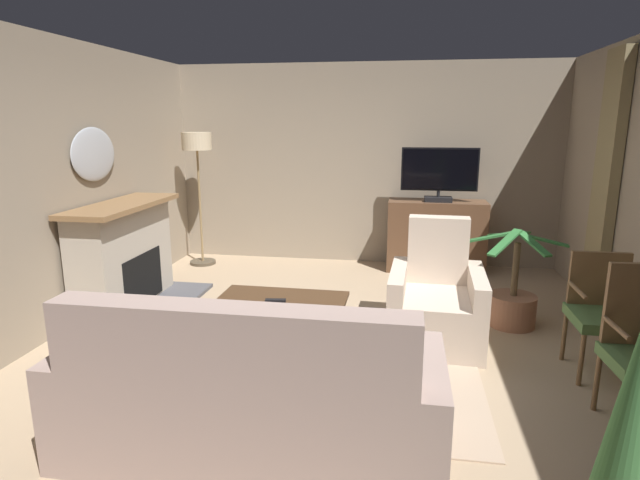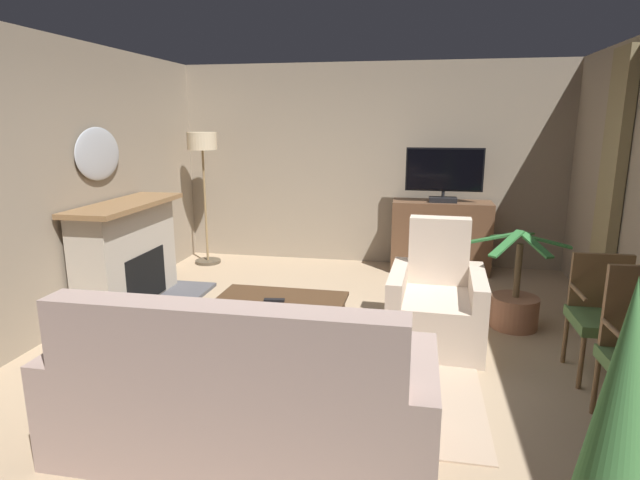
{
  "view_description": "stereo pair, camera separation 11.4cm",
  "coord_description": "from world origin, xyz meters",
  "px_view_note": "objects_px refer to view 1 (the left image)",
  "views": [
    {
      "loc": [
        0.54,
        -4.0,
        1.92
      ],
      "look_at": [
        -0.18,
        0.4,
        0.88
      ],
      "focal_mm": 29.0,
      "sensor_mm": 36.0,
      "label": 1
    },
    {
      "loc": [
        0.65,
        -3.98,
        1.92
      ],
      "look_at": [
        -0.18,
        0.4,
        0.88
      ],
      "focal_mm": 29.0,
      "sensor_mm": 36.0,
      "label": 2
    }
  ],
  "objects_px": {
    "armchair_beside_cabinet": "(436,304)",
    "fireplace": "(126,259)",
    "tv_cabinet": "(436,238)",
    "floor_lamp": "(198,159)",
    "sofa_floral": "(248,404)",
    "potted_plant_leafy_by_curtain": "(512,304)",
    "potted_plant_on_hearth_side": "(629,473)",
    "cat": "(257,297)",
    "coffee_table": "(282,304)",
    "television": "(439,173)",
    "wall_mirror_oval": "(94,154)",
    "side_chair_mid_row": "(603,310)",
    "tv_remote": "(275,301)"
  },
  "relations": [
    {
      "from": "armchair_beside_cabinet",
      "to": "fireplace",
      "type": "bearing_deg",
      "value": 173.71
    },
    {
      "from": "tv_cabinet",
      "to": "floor_lamp",
      "type": "relative_size",
      "value": 0.7
    },
    {
      "from": "sofa_floral",
      "to": "potted_plant_leafy_by_curtain",
      "type": "distance_m",
      "value": 3.01
    },
    {
      "from": "sofa_floral",
      "to": "potted_plant_on_hearth_side",
      "type": "height_order",
      "value": "potted_plant_on_hearth_side"
    },
    {
      "from": "sofa_floral",
      "to": "cat",
      "type": "xyz_separation_m",
      "value": [
        -0.66,
        2.45,
        -0.24
      ]
    },
    {
      "from": "coffee_table",
      "to": "potted_plant_on_hearth_side",
      "type": "distance_m",
      "value": 2.99
    },
    {
      "from": "television",
      "to": "sofa_floral",
      "type": "height_order",
      "value": "television"
    },
    {
      "from": "television",
      "to": "wall_mirror_oval",
      "type": "bearing_deg",
      "value": -151.79
    },
    {
      "from": "coffee_table",
      "to": "floor_lamp",
      "type": "xyz_separation_m",
      "value": [
        -1.71,
        2.49,
        1.02
      ]
    },
    {
      "from": "potted_plant_leafy_by_curtain",
      "to": "cat",
      "type": "relative_size",
      "value": 1.85
    },
    {
      "from": "wall_mirror_oval",
      "to": "tv_cabinet",
      "type": "distance_m",
      "value": 4.16
    },
    {
      "from": "sofa_floral",
      "to": "wall_mirror_oval",
      "type": "bearing_deg",
      "value": 135.26
    },
    {
      "from": "sofa_floral",
      "to": "side_chair_mid_row",
      "type": "distance_m",
      "value": 2.8
    },
    {
      "from": "television",
      "to": "potted_plant_on_hearth_side",
      "type": "bearing_deg",
      "value": -86.36
    },
    {
      "from": "fireplace",
      "to": "coffee_table",
      "type": "height_order",
      "value": "fireplace"
    },
    {
      "from": "tv_cabinet",
      "to": "potted_plant_on_hearth_side",
      "type": "bearing_deg",
      "value": -86.4
    },
    {
      "from": "wall_mirror_oval",
      "to": "tv_remote",
      "type": "relative_size",
      "value": 4.38
    },
    {
      "from": "tv_cabinet",
      "to": "side_chair_mid_row",
      "type": "xyz_separation_m",
      "value": [
        1.11,
        -2.66,
        0.07
      ]
    },
    {
      "from": "cat",
      "to": "potted_plant_leafy_by_curtain",
      "type": "bearing_deg",
      "value": -2.7
    },
    {
      "from": "armchair_beside_cabinet",
      "to": "television",
      "type": "bearing_deg",
      "value": 86.98
    },
    {
      "from": "tv_cabinet",
      "to": "side_chair_mid_row",
      "type": "height_order",
      "value": "side_chair_mid_row"
    },
    {
      "from": "fireplace",
      "to": "wall_mirror_oval",
      "type": "relative_size",
      "value": 2.1
    },
    {
      "from": "coffee_table",
      "to": "potted_plant_on_hearth_side",
      "type": "relative_size",
      "value": 0.74
    },
    {
      "from": "wall_mirror_oval",
      "to": "side_chair_mid_row",
      "type": "relative_size",
      "value": 0.81
    },
    {
      "from": "potted_plant_leafy_by_curtain",
      "to": "fireplace",
      "type": "bearing_deg",
      "value": -178.18
    },
    {
      "from": "wall_mirror_oval",
      "to": "fireplace",
      "type": "bearing_deg",
      "value": 0.0
    },
    {
      "from": "fireplace",
      "to": "television",
      "type": "distance_m",
      "value": 3.82
    },
    {
      "from": "floor_lamp",
      "to": "potted_plant_leafy_by_curtain",
      "type": "bearing_deg",
      "value": -23.17
    },
    {
      "from": "tv_cabinet",
      "to": "television",
      "type": "xyz_separation_m",
      "value": [
        -0.0,
        -0.05,
        0.84
      ]
    },
    {
      "from": "side_chair_mid_row",
      "to": "floor_lamp",
      "type": "distance_m",
      "value": 4.99
    },
    {
      "from": "cat",
      "to": "potted_plant_on_hearth_side",
      "type": "bearing_deg",
      "value": -56.65
    },
    {
      "from": "cat",
      "to": "fireplace",
      "type": "bearing_deg",
      "value": -169.58
    },
    {
      "from": "side_chair_mid_row",
      "to": "cat",
      "type": "height_order",
      "value": "side_chair_mid_row"
    },
    {
      "from": "coffee_table",
      "to": "cat",
      "type": "relative_size",
      "value": 2.12
    },
    {
      "from": "cat",
      "to": "tv_cabinet",
      "type": "bearing_deg",
      "value": 41.22
    },
    {
      "from": "television",
      "to": "armchair_beside_cabinet",
      "type": "distance_m",
      "value": 2.42
    },
    {
      "from": "side_chair_mid_row",
      "to": "potted_plant_on_hearth_side",
      "type": "bearing_deg",
      "value": -108.0
    },
    {
      "from": "television",
      "to": "potted_plant_on_hearth_side",
      "type": "height_order",
      "value": "television"
    },
    {
      "from": "potted_plant_on_hearth_side",
      "to": "armchair_beside_cabinet",
      "type": "bearing_deg",
      "value": 98.82
    },
    {
      "from": "fireplace",
      "to": "cat",
      "type": "relative_size",
      "value": 3.05
    },
    {
      "from": "television",
      "to": "tv_remote",
      "type": "xyz_separation_m",
      "value": [
        -1.45,
        -2.72,
        -0.81
      ]
    },
    {
      "from": "tv_cabinet",
      "to": "coffee_table",
      "type": "bearing_deg",
      "value": -117.8
    },
    {
      "from": "armchair_beside_cabinet",
      "to": "side_chair_mid_row",
      "type": "bearing_deg",
      "value": -17.58
    },
    {
      "from": "fireplace",
      "to": "cat",
      "type": "distance_m",
      "value": 1.41
    },
    {
      "from": "coffee_table",
      "to": "television",
      "type": "bearing_deg",
      "value": 61.73
    },
    {
      "from": "television",
      "to": "coffee_table",
      "type": "xyz_separation_m",
      "value": [
        -1.42,
        -2.63,
        -0.87
      ]
    },
    {
      "from": "sofa_floral",
      "to": "coffee_table",
      "type": "bearing_deg",
      "value": 95.83
    },
    {
      "from": "coffee_table",
      "to": "cat",
      "type": "height_order",
      "value": "coffee_table"
    },
    {
      "from": "wall_mirror_oval",
      "to": "floor_lamp",
      "type": "bearing_deg",
      "value": 77.87
    },
    {
      "from": "cat",
      "to": "sofa_floral",
      "type": "bearing_deg",
      "value": -75.04
    }
  ]
}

